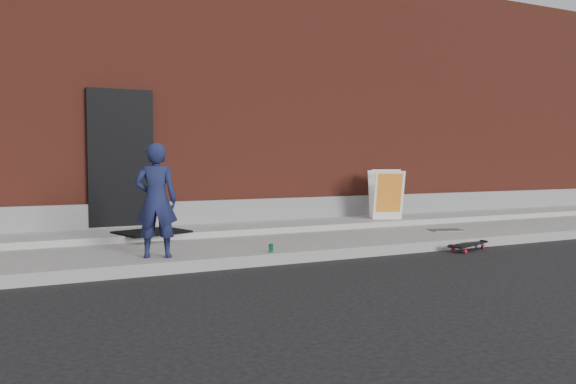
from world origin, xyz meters
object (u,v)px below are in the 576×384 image
soda_can (271,248)px  skateboard (468,245)px  child (156,200)px  pizza_sign (386,194)px

soda_can → skateboard: bearing=-4.5°
child → pizza_sign: size_ratio=1.53×
child → skateboard: child is taller
child → skateboard: 4.69m
child → soda_can: bearing=-171.7°
skateboard → pizza_sign: pizza_sign is taller
soda_can → child: bearing=169.2°
skateboard → pizza_sign: (0.15, 2.35, 0.64)m
child → soda_can: 1.60m
soda_can → pizza_sign: bearing=32.4°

